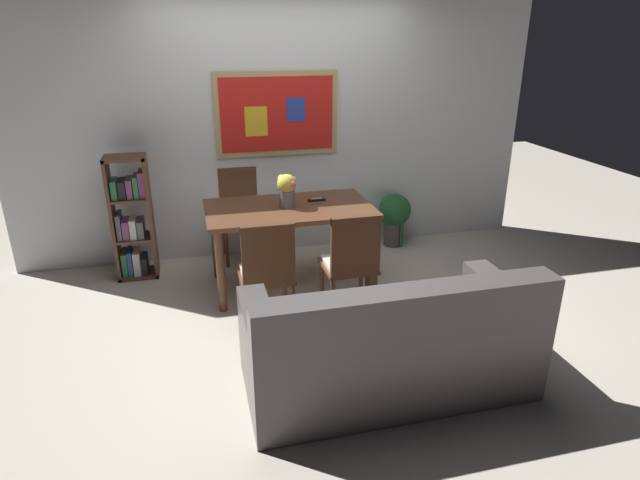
% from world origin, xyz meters
% --- Properties ---
extents(ground_plane, '(12.00, 12.00, 0.00)m').
position_xyz_m(ground_plane, '(0.00, 0.00, 0.00)').
color(ground_plane, beige).
extents(wall_back_with_painting, '(5.20, 0.14, 2.60)m').
position_xyz_m(wall_back_with_painting, '(-0.00, 1.47, 1.30)').
color(wall_back_with_painting, silver).
rests_on(wall_back_with_painting, ground_plane).
extents(dining_table, '(1.43, 0.83, 0.75)m').
position_xyz_m(dining_table, '(-0.10, 0.55, 0.64)').
color(dining_table, brown).
rests_on(dining_table, ground_plane).
extents(dining_chair_near_left, '(0.40, 0.41, 0.91)m').
position_xyz_m(dining_chair_near_left, '(-0.42, -0.21, 0.54)').
color(dining_chair_near_left, brown).
rests_on(dining_chair_near_left, ground_plane).
extents(dining_chair_far_left, '(0.40, 0.41, 0.91)m').
position_xyz_m(dining_chair_far_left, '(-0.46, 1.33, 0.54)').
color(dining_chair_far_left, brown).
rests_on(dining_chair_far_left, ground_plane).
extents(dining_chair_near_right, '(0.40, 0.41, 0.91)m').
position_xyz_m(dining_chair_near_right, '(0.23, -0.19, 0.54)').
color(dining_chair_near_right, brown).
rests_on(dining_chair_near_right, ground_plane).
extents(leather_couch, '(1.80, 0.84, 0.84)m').
position_xyz_m(leather_couch, '(0.21, -1.08, 0.31)').
color(leather_couch, '#514C4C').
rests_on(leather_couch, ground_plane).
extents(bookshelf, '(0.36, 0.28, 1.14)m').
position_xyz_m(bookshelf, '(-1.47, 1.11, 0.54)').
color(bookshelf, brown).
rests_on(bookshelf, ground_plane).
extents(potted_ivy, '(0.34, 0.34, 0.56)m').
position_xyz_m(potted_ivy, '(1.16, 1.25, 0.33)').
color(potted_ivy, '#4C4742').
rests_on(potted_ivy, ground_plane).
extents(flower_vase, '(0.17, 0.18, 0.29)m').
position_xyz_m(flower_vase, '(-0.12, 0.56, 0.91)').
color(flower_vase, slate).
rests_on(flower_vase, dining_table).
extents(tv_remote, '(0.16, 0.05, 0.02)m').
position_xyz_m(tv_remote, '(0.17, 0.66, 0.76)').
color(tv_remote, black).
rests_on(tv_remote, dining_table).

